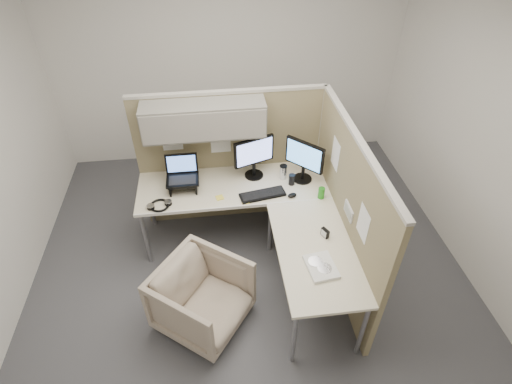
{
  "coord_description": "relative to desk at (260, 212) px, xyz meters",
  "views": [
    {
      "loc": [
        -0.28,
        -2.74,
        3.36
      ],
      "look_at": [
        0.1,
        0.25,
        0.85
      ],
      "focal_mm": 28.0,
      "sensor_mm": 36.0,
      "label": 1
    }
  ],
  "objects": [
    {
      "name": "soda_can_green",
      "position": [
        0.63,
        0.1,
        0.1
      ],
      "size": [
        0.07,
        0.07,
        0.12
      ],
      "primitive_type": "cylinder",
      "color": "#268C1E",
      "rests_on": "desk"
    },
    {
      "name": "laptop_station",
      "position": [
        -0.74,
        0.43,
        0.17
      ],
      "size": [
        0.33,
        0.28,
        0.34
      ],
      "color": "black",
      "rests_on": "desk"
    },
    {
      "name": "office_chair",
      "position": [
        -0.61,
        -0.68,
        -0.32
      ],
      "size": [
        0.97,
        0.98,
        0.74
      ],
      "primitive_type": "imported",
      "rotation": [
        0.0,
        0.0,
        0.92
      ],
      "color": "#BDA796",
      "rests_on": "ground"
    },
    {
      "name": "partition_right",
      "position": [
        0.78,
        -0.19,
        0.13
      ],
      "size": [
        0.07,
        2.03,
        1.63
      ],
      "color": "#897D5A",
      "rests_on": "ground"
    },
    {
      "name": "desk",
      "position": [
        0.0,
        0.0,
        0.0
      ],
      "size": [
        2.0,
        1.98,
        0.73
      ],
      "color": "beige",
      "rests_on": "ground"
    },
    {
      "name": "soda_can_silver",
      "position": [
        0.38,
        0.35,
        0.1
      ],
      "size": [
        0.07,
        0.07,
        0.12
      ],
      "primitive_type": "cylinder",
      "color": "black",
      "rests_on": "desk"
    },
    {
      "name": "travel_mug",
      "position": [
        0.31,
        0.46,
        0.13
      ],
      "size": [
        0.08,
        0.08,
        0.17
      ],
      "color": "silver",
      "rests_on": "desk"
    },
    {
      "name": "sticky_note_a",
      "position": [
        -0.38,
        0.22,
        0.05
      ],
      "size": [
        0.09,
        0.09,
        0.01
      ],
      "primitive_type": "cube",
      "rotation": [
        0.0,
        0.0,
        0.25
      ],
      "color": "yellow",
      "rests_on": "desk"
    },
    {
      "name": "monitor_left",
      "position": [
        0.01,
        0.54,
        0.32
      ],
      "size": [
        0.43,
        0.2,
        0.47
      ],
      "rotation": [
        0.0,
        0.0,
        0.34
      ],
      "color": "black",
      "rests_on": "desk"
    },
    {
      "name": "paper_stack",
      "position": [
        0.41,
        -0.79,
        0.06
      ],
      "size": [
        0.27,
        0.32,
        0.03
      ],
      "rotation": [
        0.0,
        0.0,
        0.13
      ],
      "color": "white",
      "rests_on": "desk"
    },
    {
      "name": "mouse",
      "position": [
        0.35,
        0.15,
        0.06
      ],
      "size": [
        0.11,
        0.09,
        0.03
      ],
      "primitive_type": "ellipsoid",
      "rotation": [
        0.0,
        0.0,
        0.39
      ],
      "color": "black",
      "rests_on": "desk"
    },
    {
      "name": "keyboard",
      "position": [
        0.05,
        0.2,
        0.05
      ],
      "size": [
        0.48,
        0.23,
        0.02
      ],
      "primitive_type": "cube",
      "rotation": [
        0.0,
        0.0,
        0.17
      ],
      "color": "black",
      "rests_on": "desk"
    },
    {
      "name": "headphones",
      "position": [
        -0.98,
        0.17,
        0.06
      ],
      "size": [
        0.24,
        0.24,
        0.04
      ],
      "rotation": [
        0.0,
        0.0,
        0.24
      ],
      "color": "black",
      "rests_on": "desk"
    },
    {
      "name": "ground",
      "position": [
        -0.12,
        -0.13,
        -0.69
      ],
      "size": [
        4.5,
        4.5,
        0.0
      ],
      "primitive_type": "plane",
      "color": "#434349",
      "rests_on": "ground"
    },
    {
      "name": "monitor_right",
      "position": [
        0.51,
        0.41,
        0.32
      ],
      "size": [
        0.33,
        0.34,
        0.47
      ],
      "rotation": [
        0.0,
        0.0,
        -0.79
      ],
      "color": "black",
      "rests_on": "desk"
    },
    {
      "name": "partition_back",
      "position": [
        -0.34,
        0.7,
        0.41
      ],
      "size": [
        2.0,
        0.36,
        1.63
      ],
      "color": "#897D5A",
      "rests_on": "ground"
    },
    {
      "name": "desk_clock",
      "position": [
        0.53,
        -0.44,
        0.08
      ],
      "size": [
        0.07,
        0.09,
        0.08
      ],
      "rotation": [
        0.0,
        0.0,
        -1.12
      ],
      "color": "black",
      "rests_on": "desk"
    },
    {
      "name": "sticky_note_b",
      "position": [
        -0.13,
        0.13,
        0.05
      ],
      "size": [
        0.08,
        0.08,
        0.01
      ],
      "primitive_type": "cube",
      "rotation": [
        0.0,
        0.0,
        -0.02
      ],
      "color": "yellow",
      "rests_on": "desk"
    }
  ]
}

